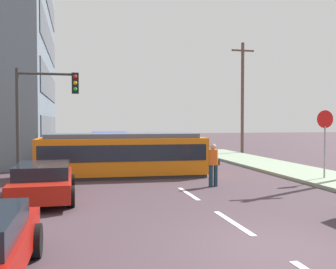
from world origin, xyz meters
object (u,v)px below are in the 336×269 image
(city_bus, at_px, (111,143))
(pedestrian_crossing, at_px, (213,162))
(parked_sedan_mid, at_px, (43,181))
(utility_pole_mid, at_px, (242,96))
(parked_sedan_far, at_px, (55,157))
(streetcar_tram, at_px, (122,154))
(traffic_light_mast, at_px, (43,104))
(stop_sign, at_px, (325,130))

(city_bus, relative_size, pedestrian_crossing, 3.52)
(parked_sedan_mid, xyz_separation_m, utility_pole_mid, (13.55, 14.72, 3.83))
(city_bus, height_order, utility_pole_mid, utility_pole_mid)
(city_bus, height_order, parked_sedan_far, city_bus)
(streetcar_tram, distance_m, pedestrian_crossing, 4.78)
(streetcar_tram, bearing_deg, utility_pole_mid, 43.71)
(city_bus, distance_m, traffic_light_mast, 11.74)
(parked_sedan_mid, height_order, parked_sedan_far, same)
(utility_pole_mid, bearing_deg, pedestrian_crossing, -118.24)
(traffic_light_mast, bearing_deg, parked_sedan_mid, -86.07)
(parked_sedan_far, relative_size, traffic_light_mast, 0.89)
(pedestrian_crossing, bearing_deg, parked_sedan_far, 129.84)
(pedestrian_crossing, relative_size, parked_sedan_far, 0.41)
(city_bus, height_order, parked_sedan_mid, city_bus)
(streetcar_tram, relative_size, parked_sedan_mid, 1.71)
(parked_sedan_far, bearing_deg, pedestrian_crossing, -50.16)
(streetcar_tram, relative_size, parked_sedan_far, 1.86)
(pedestrian_crossing, relative_size, stop_sign, 0.58)
(streetcar_tram, bearing_deg, pedestrian_crossing, -49.07)
(parked_sedan_mid, distance_m, utility_pole_mid, 20.37)
(parked_sedan_far, bearing_deg, city_bus, 57.21)
(pedestrian_crossing, bearing_deg, stop_sign, 2.67)
(city_bus, bearing_deg, stop_sign, -57.88)
(stop_sign, bearing_deg, utility_pole_mid, 80.68)
(city_bus, bearing_deg, streetcar_tram, -91.62)
(utility_pole_mid, bearing_deg, parked_sedan_far, -156.21)
(city_bus, distance_m, pedestrian_crossing, 13.24)
(parked_sedan_mid, bearing_deg, parked_sedan_far, 90.37)
(traffic_light_mast, bearing_deg, stop_sign, -8.57)
(city_bus, xyz_separation_m, utility_pole_mid, (10.16, 0.64, 3.44))
(parked_sedan_far, xyz_separation_m, traffic_light_mast, (-0.16, -5.59, 2.63))
(stop_sign, bearing_deg, pedestrian_crossing, -177.33)
(streetcar_tram, height_order, traffic_light_mast, traffic_light_mast)
(pedestrian_crossing, relative_size, traffic_light_mast, 0.36)
(city_bus, xyz_separation_m, stop_sign, (7.97, -12.69, 1.18))
(pedestrian_crossing, height_order, utility_pole_mid, utility_pole_mid)
(pedestrian_crossing, xyz_separation_m, parked_sedan_far, (-6.32, 7.57, -0.32))
(stop_sign, bearing_deg, streetcar_tram, 157.72)
(city_bus, xyz_separation_m, pedestrian_crossing, (2.87, -12.93, -0.07))
(streetcar_tram, xyz_separation_m, city_bus, (0.26, 9.32, -0.02))
(parked_sedan_mid, distance_m, traffic_light_mast, 4.10)
(city_bus, distance_m, parked_sedan_far, 6.38)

